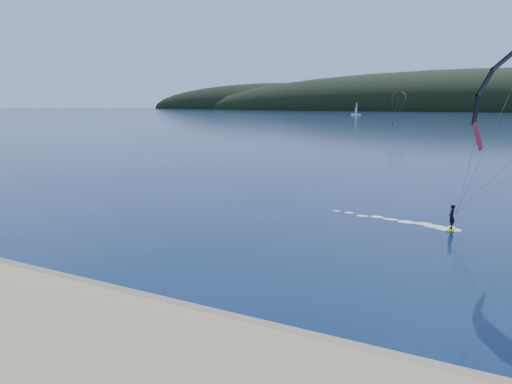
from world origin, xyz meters
TOP-DOWN VIEW (x-y plane):
  - ground at (0.00, 0.00)m, footprint 1800.00×1800.00m
  - wet_sand at (0.00, 4.50)m, footprint 220.00×2.50m
  - kitesurfer_far at (-32.15, 193.63)m, footprint 6.72×7.00m
  - sailboat at (-112.18, 392.40)m, footprint 7.82×5.11m

SIDE VIEW (x-z plane):
  - ground at x=0.00m, z-range 0.00..0.00m
  - wet_sand at x=0.00m, z-range 0.00..0.10m
  - sailboat at x=-112.18m, z-range -4.81..6.47m
  - kitesurfer_far at x=-32.15m, z-range 4.84..17.94m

